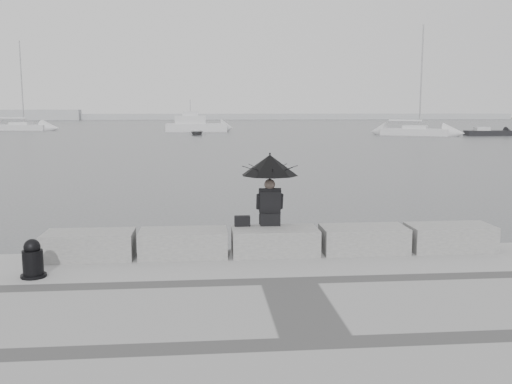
{
  "coord_description": "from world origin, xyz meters",
  "views": [
    {
      "loc": [
        -1.32,
        -10.79,
        3.22
      ],
      "look_at": [
        -0.03,
        3.0,
        1.18
      ],
      "focal_mm": 40.0,
      "sensor_mm": 36.0,
      "label": 1
    }
  ],
  "objects": [
    {
      "name": "stone_block_far_left",
      "position": [
        -3.4,
        -0.45,
        0.75
      ],
      "size": [
        1.6,
        0.8,
        0.5
      ],
      "primitive_type": "cube",
      "color": "slate",
      "rests_on": "promenade"
    },
    {
      "name": "seated_person",
      "position": [
        -0.05,
        -0.09,
        1.99
      ],
      "size": [
        1.09,
        1.09,
        1.39
      ],
      "rotation": [
        0.0,
        0.0,
        -0.03
      ],
      "color": "black",
      "rests_on": "stone_block_centre"
    },
    {
      "name": "small_motorboat",
      "position": [
        32.37,
        54.1,
        0.32
      ],
      "size": [
        5.41,
        1.7,
        1.1
      ],
      "rotation": [
        0.0,
        0.0,
        -0.02
      ],
      "color": "black",
      "rests_on": "ground"
    },
    {
      "name": "stone_block_far_right",
      "position": [
        3.4,
        -0.45,
        0.75
      ],
      "size": [
        1.6,
        0.8,
        0.5
      ],
      "primitive_type": "cube",
      "color": "slate",
      "rests_on": "promenade"
    },
    {
      "name": "bag",
      "position": [
        -0.59,
        -0.17,
        1.09
      ],
      "size": [
        0.3,
        0.17,
        0.19
      ],
      "primitive_type": "cube",
      "color": "black",
      "rests_on": "stone_block_centre"
    },
    {
      "name": "ground",
      "position": [
        0.0,
        0.0,
        0.0
      ],
      "size": [
        360.0,
        360.0,
        0.0
      ],
      "primitive_type": "plane",
      "color": "#3F4143",
      "rests_on": "ground"
    },
    {
      "name": "mooring_bollard",
      "position": [
        -4.08,
        -1.56,
        0.77
      ],
      "size": [
        0.41,
        0.41,
        0.64
      ],
      "color": "black",
      "rests_on": "promenade"
    },
    {
      "name": "sailboat_left",
      "position": [
        -27.87,
        76.12,
        0.52
      ],
      "size": [
        8.76,
        4.55,
        12.9
      ],
      "rotation": [
        0.0,
        0.0,
        -0.27
      ],
      "color": "silver",
      "rests_on": "ground"
    },
    {
      "name": "stone_block_left",
      "position": [
        -1.7,
        -0.45,
        0.75
      ],
      "size": [
        1.6,
        0.8,
        0.5
      ],
      "primitive_type": "cube",
      "color": "slate",
      "rests_on": "promenade"
    },
    {
      "name": "distant_landmass",
      "position": [
        -8.14,
        154.51,
        0.9
      ],
      "size": [
        180.0,
        8.0,
        2.8
      ],
      "color": "#A5A8AB",
      "rests_on": "ground"
    },
    {
      "name": "motor_cruiser",
      "position": [
        -2.14,
        69.22,
        0.89
      ],
      "size": [
        8.42,
        2.9,
        4.5
      ],
      "rotation": [
        0.0,
        0.0,
        -0.01
      ],
      "color": "silver",
      "rests_on": "ground"
    },
    {
      "name": "dinghy",
      "position": [
        -2.03,
        59.15,
        0.28
      ],
      "size": [
        3.35,
        1.61,
        0.55
      ],
      "primitive_type": "imported",
      "rotation": [
        0.0,
        0.0,
        -0.07
      ],
      "color": "slate",
      "rests_on": "ground"
    },
    {
      "name": "sailboat_right",
      "position": [
        23.87,
        55.27,
        0.52
      ],
      "size": [
        7.96,
        6.14,
        12.9
      ],
      "rotation": [
        0.0,
        0.0,
        -0.55
      ],
      "color": "silver",
      "rests_on": "ground"
    },
    {
      "name": "stone_block_centre",
      "position": [
        0.0,
        -0.45,
        0.75
      ],
      "size": [
        1.6,
        0.8,
        0.5
      ],
      "primitive_type": "cube",
      "color": "slate",
      "rests_on": "promenade"
    },
    {
      "name": "stone_block_right",
      "position": [
        1.7,
        -0.45,
        0.75
      ],
      "size": [
        1.6,
        0.8,
        0.5
      ],
      "primitive_type": "cube",
      "color": "slate",
      "rests_on": "promenade"
    }
  ]
}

